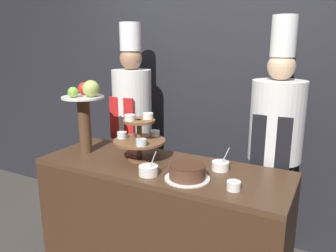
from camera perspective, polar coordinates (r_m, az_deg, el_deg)
wall_back at (r=2.92m, az=7.66°, el=8.03°), size 10.00×0.06×2.80m
buffet_counter at (r=2.41m, az=-1.17°, el=-17.01°), size 1.71×0.61×0.91m
tiered_stand at (r=2.27m, az=-5.00°, el=-1.85°), size 0.36×0.36×0.33m
fruit_pedestal at (r=2.47m, az=-14.24°, el=3.26°), size 0.31×0.31×0.54m
cake_round at (r=1.98m, az=3.38°, el=-8.05°), size 0.27×0.27×0.09m
cup_white at (r=1.88m, az=11.38°, el=-10.15°), size 0.08×0.08×0.05m
serving_bowl_near at (r=2.05m, az=-3.42°, el=-7.71°), size 0.12×0.12×0.16m
serving_bowl_far at (r=2.15m, az=9.12°, el=-6.85°), size 0.11×0.11×0.16m
chef_left at (r=2.93m, az=-6.22°, el=1.05°), size 0.34×0.34×1.88m
chef_center_left at (r=2.48m, az=18.15°, el=-2.68°), size 0.37×0.37×1.89m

